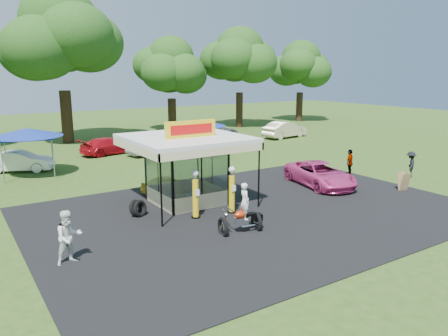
{
  "coord_description": "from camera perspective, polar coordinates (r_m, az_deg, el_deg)",
  "views": [
    {
      "loc": [
        -11.87,
        -13.61,
        6.45
      ],
      "look_at": [
        -0.43,
        4.0,
        1.79
      ],
      "focal_mm": 35.0,
      "sensor_mm": 36.0,
      "label": 1
    }
  ],
  "objects": [
    {
      "name": "tent_east",
      "position": [
        33.87,
        -3.17,
        5.87
      ],
      "size": [
        4.01,
        4.01,
        2.8
      ],
      "rotation": [
        0.0,
        0.0,
        0.32
      ],
      "color": "gray",
      "rests_on": "ground"
    },
    {
      "name": "gas_pump_left",
      "position": [
        19.43,
        -3.74,
        -3.59
      ],
      "size": [
        0.42,
        0.42,
        2.23
      ],
      "color": "black",
      "rests_on": "ground"
    },
    {
      "name": "ground",
      "position": [
        19.18,
        7.67,
        -7.25
      ],
      "size": [
        120.0,
        120.0,
        0.0
      ],
      "primitive_type": "plane",
      "color": "#2B4A17",
      "rests_on": "ground"
    },
    {
      "name": "spectator_east_a",
      "position": [
        29.43,
        23.19,
        0.44
      ],
      "size": [
        1.2,
        1.1,
        1.61
      ],
      "primitive_type": "imported",
      "rotation": [
        0.0,
        0.0,
        3.77
      ],
      "color": "black",
      "rests_on": "ground"
    },
    {
      "name": "kiosk_car",
      "position": [
        23.79,
        -7.4,
        -2.12
      ],
      "size": [
        2.82,
        1.13,
        0.96
      ],
      "primitive_type": "imported",
      "rotation": [
        0.0,
        0.0,
        1.57
      ],
      "color": "gold",
      "rests_on": "ground"
    },
    {
      "name": "gas_station_kiosk",
      "position": [
        21.57,
        -4.95,
        -0.02
      ],
      "size": [
        5.4,
        5.4,
        4.18
      ],
      "color": "white",
      "rests_on": "ground"
    },
    {
      "name": "motorcycle",
      "position": [
        17.81,
        2.51,
        -5.85
      ],
      "size": [
        1.88,
        1.09,
        2.16
      ],
      "rotation": [
        0.0,
        0.0,
        -0.15
      ],
      "color": "black",
      "rests_on": "ground"
    },
    {
      "name": "bg_car_a",
      "position": [
        31.56,
        -25.12,
        0.8
      ],
      "size": [
        4.38,
        3.02,
        1.37
      ],
      "primitive_type": "imported",
      "rotation": [
        0.0,
        0.0,
        1.15
      ],
      "color": "white",
      "rests_on": "ground"
    },
    {
      "name": "oak_far_d",
      "position": [
        47.96,
        -6.93,
        12.27
      ],
      "size": [
        8.31,
        8.31,
        9.9
      ],
      "color": "black",
      "rests_on": "ground"
    },
    {
      "name": "spectator_east_b",
      "position": [
        28.4,
        16.1,
        0.66
      ],
      "size": [
        1.08,
        0.84,
        1.71
      ],
      "primitive_type": "imported",
      "rotation": [
        0.0,
        0.0,
        3.63
      ],
      "color": "gray",
      "rests_on": "ground"
    },
    {
      "name": "gas_pump_right",
      "position": [
        20.11,
        1.03,
        -3.01
      ],
      "size": [
        0.41,
        0.41,
        2.22
      ],
      "color": "black",
      "rests_on": "ground"
    },
    {
      "name": "asphalt_apron",
      "position": [
        20.64,
        4.05,
        -5.66
      ],
      "size": [
        20.0,
        14.0,
        0.04
      ],
      "primitive_type": "cube",
      "color": "black",
      "rests_on": "ground"
    },
    {
      "name": "bg_car_e",
      "position": [
        43.73,
        7.94,
        5.0
      ],
      "size": [
        5.11,
        2.39,
        1.62
      ],
      "primitive_type": "imported",
      "rotation": [
        0.0,
        0.0,
        1.71
      ],
      "color": "beige",
      "rests_on": "ground"
    },
    {
      "name": "spectator_west",
      "position": [
        15.89,
        -19.62,
        -8.51
      ],
      "size": [
        1.02,
        0.85,
        1.89
      ],
      "primitive_type": "imported",
      "rotation": [
        0.0,
        0.0,
        0.15
      ],
      "color": "white",
      "rests_on": "ground"
    },
    {
      "name": "pink_sedan",
      "position": [
        25.55,
        12.43,
        -0.81
      ],
      "size": [
        3.24,
        5.31,
        1.38
      ],
      "primitive_type": "imported",
      "rotation": [
        0.0,
        0.0,
        -0.2
      ],
      "color": "#D33981",
      "rests_on": "ground"
    },
    {
      "name": "oak_far_e",
      "position": [
        51.52,
        2.06,
        13.3
      ],
      "size": [
        9.41,
        9.41,
        11.21
      ],
      "color": "black",
      "rests_on": "ground"
    },
    {
      "name": "bg_car_d",
      "position": [
        42.19,
        -1.74,
        4.8
      ],
      "size": [
        5.7,
        2.77,
        1.56
      ],
      "primitive_type": "imported",
      "rotation": [
        0.0,
        0.0,
        1.6
      ],
      "color": "#5B5B5D",
      "rests_on": "ground"
    },
    {
      "name": "tent_west",
      "position": [
        29.68,
        -24.39,
        4.2
      ],
      "size": [
        4.31,
        4.31,
        3.01
      ],
      "rotation": [
        0.0,
        0.0,
        -0.18
      ],
      "color": "gray",
      "rests_on": "ground"
    },
    {
      "name": "bg_car_c",
      "position": [
        35.03,
        -9.32,
        2.99
      ],
      "size": [
        4.7,
        2.87,
        1.5
      ],
      "primitive_type": "imported",
      "rotation": [
        0.0,
        0.0,
        1.84
      ],
      "color": "#B5B4B9",
      "rests_on": "ground"
    },
    {
      "name": "oak_far_f",
      "position": [
        58.73,
        9.98,
        12.41
      ],
      "size": [
        8.43,
        8.43,
        10.16
      ],
      "color": "black",
      "rests_on": "ground"
    },
    {
      "name": "oak_far_c",
      "position": [
        42.45,
        -20.49,
        14.57
      ],
      "size": [
        11.4,
        11.4,
        13.44
      ],
      "color": "black",
      "rests_on": "ground"
    },
    {
      "name": "a_frame_sign",
      "position": [
        25.96,
        22.39,
        -1.65
      ],
      "size": [
        0.6,
        0.6,
        1.02
      ],
      "rotation": [
        0.0,
        0.0,
        -0.18
      ],
      "color": "#593819",
      "rests_on": "ground"
    },
    {
      "name": "bg_car_b",
      "position": [
        35.8,
        -14.78,
        2.81
      ],
      "size": [
        4.9,
        2.81,
        1.34
      ],
      "primitive_type": "imported",
      "rotation": [
        0.0,
        0.0,
        1.78
      ],
      "color": "red",
      "rests_on": "ground"
    },
    {
      "name": "spare_tires",
      "position": [
        20.18,
        -11.19,
        -5.18
      ],
      "size": [
        1.02,
        0.87,
        0.82
      ],
      "rotation": [
        0.0,
        0.0,
        0.45
      ],
      "color": "black",
      "rests_on": "ground"
    }
  ]
}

